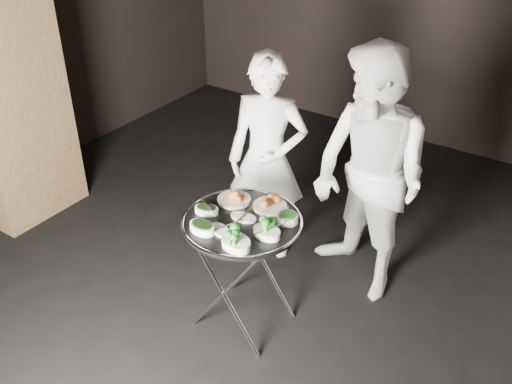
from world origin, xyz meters
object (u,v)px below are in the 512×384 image
Objects in this scene: tray_stand at (243,268)px; waiter_right at (369,178)px; waiter_left at (267,160)px; serving_tray at (242,222)px.

waiter_right is at bearing 59.75° from tray_stand.
waiter_right reaches higher than tray_stand.
tray_stand is 0.90m from waiter_left.
waiter_left is (-0.32, 0.77, -0.02)m from serving_tray.
waiter_right is at bearing -18.43° from waiter_left.
tray_stand is at bearing -88.06° from waiter_left.
tray_stand is 1.02m from waiter_right.
waiter_right reaches higher than serving_tray.
serving_tray is 0.41× the size of waiter_right.
serving_tray is at bearing -88.06° from waiter_left.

